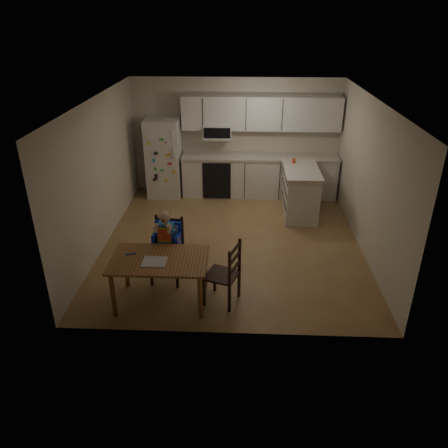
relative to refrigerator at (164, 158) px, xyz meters
name	(u,v)px	position (x,y,z in m)	size (l,w,h in m)	color
room	(234,166)	(1.55, -1.67, 0.40)	(4.52, 5.01, 2.51)	#8E6543
refrigerator	(164,158)	(0.00, 0.00, 0.00)	(0.72, 0.70, 1.70)	silver
kitchen_run	(258,157)	(2.05, 0.09, 0.03)	(3.37, 0.62, 2.15)	silver
kitchen_island	(300,192)	(2.87, -0.92, -0.37)	(0.68, 1.30, 0.96)	silver
red_cup	(294,161)	(2.74, -0.57, 0.16)	(0.07, 0.07, 0.09)	#D1461B
dining_table	(160,265)	(0.60, -4.01, -0.24)	(1.32, 0.85, 0.71)	brown
napkin	(154,262)	(0.55, -4.10, -0.14)	(0.32, 0.28, 0.01)	#B6B6BB
toddler_spoon	(130,254)	(0.18, -3.92, -0.14)	(0.02, 0.02, 0.12)	#122CC9
chair_booster	(167,238)	(0.61, -3.39, -0.15)	(0.49, 0.49, 1.17)	black
chair_side	(228,270)	(1.54, -3.99, -0.31)	(0.54, 0.54, 0.95)	black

